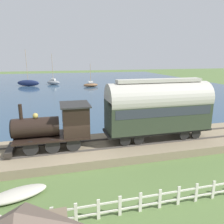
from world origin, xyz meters
TOP-DOWN VIEW (x-y plane):
  - ground_plane at (0.00, 0.00)m, footprint 200.00×200.00m
  - harbor_water at (43.50, 0.00)m, footprint 80.00×80.00m
  - rail_embankment at (0.76, 0.00)m, footprint 4.86×56.00m
  - steam_locomotive at (0.76, 0.98)m, footprint 2.35×5.47m
  - passenger_coach at (0.76, -6.36)m, footprint 2.45×8.10m
  - sailboat_brown at (36.56, -6.88)m, footprint 1.79×3.44m
  - sailboat_navy at (41.47, 7.30)m, footprint 2.80×5.42m
  - sailboat_gray at (42.78, 1.54)m, footprint 2.69×3.59m
  - rowboat_far_out at (8.63, 2.19)m, footprint 2.79×2.12m
  - rowboat_near_shore at (7.81, -11.67)m, footprint 2.85×2.17m
  - beached_dinghy at (-3.50, 3.11)m, footprint 1.88×3.00m
  - picket_fence at (-5.89, 0.00)m, footprint 0.06×20.14m

SIDE VIEW (x-z plane):
  - ground_plane at x=0.00m, z-range 0.00..0.00m
  - harbor_water at x=43.50m, z-range 0.00..0.01m
  - rowboat_far_out at x=8.63m, z-range 0.01..0.32m
  - beached_dinghy at x=-3.50m, z-range 0.00..0.44m
  - rowboat_near_shore at x=7.81m, z-range 0.01..0.46m
  - rail_embankment at x=0.76m, z-range -0.06..0.64m
  - picket_fence at x=-5.89m, z-range 0.01..0.97m
  - sailboat_brown at x=36.56m, z-range -2.13..3.14m
  - sailboat_gray at x=42.78m, z-range -3.13..4.42m
  - sailboat_navy at x=41.47m, z-range -3.43..4.98m
  - steam_locomotive at x=0.76m, z-range 0.76..3.94m
  - passenger_coach at x=0.76m, z-range 0.89..5.43m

